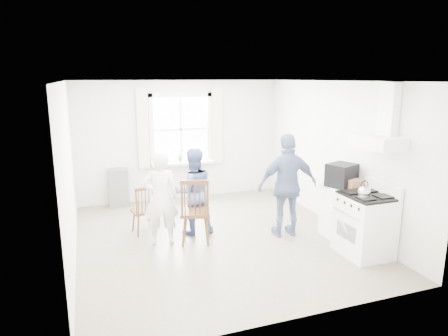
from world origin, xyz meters
The scene contains 15 objects.
room_shell centered at (0.00, 0.00, 1.30)m, with size 4.62×5.12×2.64m.
window_assembly centered at (0.00, 2.45, 1.46)m, with size 1.88×0.24×1.70m.
range_hood centered at (2.07, -1.35, 1.90)m, with size 0.45×0.76×0.94m.
shelf_unit centered at (-1.40, 2.33, 0.40)m, with size 0.40×0.30×0.80m, color slate.
gas_stove centered at (1.91, -1.35, 0.48)m, with size 0.68×0.76×1.12m.
kettle centered at (1.76, -1.46, 1.04)m, with size 0.18×0.18×0.26m.
low_cabinet centered at (1.98, -0.65, 0.45)m, with size 0.50×0.55×0.90m, color white.
stereo_stack centered at (1.94, -0.66, 1.09)m, with size 0.53×0.51×0.38m.
cardboard_box centered at (2.04, -0.88, 0.98)m, with size 0.25×0.18×0.16m, color #A57350.
windsor_chair_a centered at (-1.11, 0.56, 0.53)m, with size 0.43×0.42×0.87m.
windsor_chair_b centered at (-0.41, -0.15, 0.68)m, with size 0.59×0.58×1.11m.
person_left centered at (-0.92, 0.07, 0.77)m, with size 0.56×0.56×1.54m, color white.
person_mid centered at (-0.31, 0.36, 0.75)m, with size 0.73×0.73×1.49m, color #4F5F93.
person_right centered at (1.17, -0.27, 0.88)m, with size 1.03×1.03×1.76m, color navy.
potted_plant centered at (-0.05, 2.36, 1.00)m, with size 0.16×0.16×0.30m, color #306C30.
Camera 1 is at (-2.00, -6.01, 2.65)m, focal length 32.00 mm.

